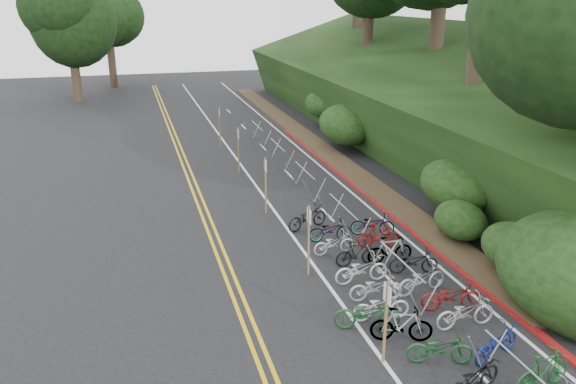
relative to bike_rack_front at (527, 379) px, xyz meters
The scene contains 10 objects.
ground 4.28m from the bike_rack_front, 141.03° to the left, with size 120.00×120.00×0.00m, color black.
road_markings 13.03m from the bike_rack_front, 101.68° to the left, with size 7.47×80.00×0.01m.
red_curb 14.86m from the bike_rack_front, 80.55° to the left, with size 0.25×28.00×0.10m, color maroon.
embankment 23.81m from the bike_rack_front, 65.90° to the left, with size 14.30×48.14×9.11m.
bike_rack_front is the anchor object (origin of this frame).
bike_racks_rest 15.64m from the bike_rack_front, 90.97° to the left, with size 1.14×23.00×1.17m.
signpost_near 3.44m from the bike_rack_front, 131.94° to the left, with size 0.08×0.40×2.33m.
signposts_rest 16.86m from the bike_rack_front, 99.10° to the left, with size 0.08×18.40×2.50m.
bike_front 4.58m from the bike_rack_front, 117.12° to the left, with size 1.88×0.65×0.99m, color #144C1E.
bike_valet 5.25m from the bike_rack_front, 93.07° to the left, with size 3.46×13.77×1.04m.
Camera 1 is at (-4.76, -11.22, 8.97)m, focal length 35.00 mm.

